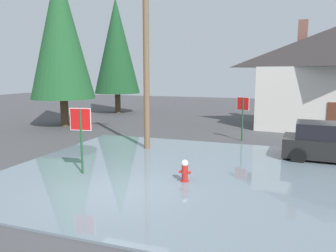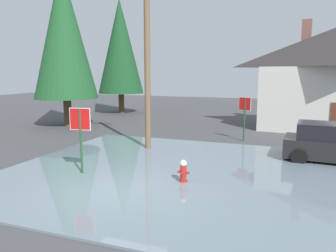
# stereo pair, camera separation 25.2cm
# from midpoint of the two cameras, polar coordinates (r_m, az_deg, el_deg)

# --- Properties ---
(ground_plane) EXTENTS (80.00, 80.00, 0.10)m
(ground_plane) POSITION_cam_midpoint_polar(r_m,az_deg,el_deg) (10.70, -9.05, -11.43)
(ground_plane) COLOR #424244
(flood_puddle) EXTENTS (13.49, 11.09, 0.07)m
(flood_puddle) POSITION_cam_midpoint_polar(r_m,az_deg,el_deg) (12.33, 3.15, -8.11)
(flood_puddle) COLOR slate
(flood_puddle) RESTS_ON ground
(lane_stop_bar) EXTENTS (3.27, 0.51, 0.01)m
(lane_stop_bar) POSITION_cam_midpoint_polar(r_m,az_deg,el_deg) (9.81, -12.01, -13.14)
(lane_stop_bar) COLOR silver
(lane_stop_bar) RESTS_ON ground
(stop_sign_near) EXTENTS (0.80, 0.14, 2.46)m
(stop_sign_near) POSITION_cam_midpoint_polar(r_m,az_deg,el_deg) (12.20, -15.37, -0.22)
(stop_sign_near) COLOR #1E4C28
(stop_sign_near) RESTS_ON ground
(fire_hydrant) EXTENTS (0.41, 0.35, 0.81)m
(fire_hydrant) POSITION_cam_midpoint_polar(r_m,az_deg,el_deg) (11.24, 2.25, -7.89)
(fire_hydrant) COLOR #AD231E
(fire_hydrant) RESTS_ON ground
(utility_pole) EXTENTS (1.60, 0.28, 9.42)m
(utility_pole) POSITION_cam_midpoint_polar(r_m,az_deg,el_deg) (15.78, -4.26, 13.51)
(utility_pole) COLOR brown
(utility_pole) RESTS_ON ground
(stop_sign_far) EXTENTS (0.67, 0.28, 2.39)m
(stop_sign_far) POSITION_cam_midpoint_polar(r_m,az_deg,el_deg) (18.30, 12.38, 2.74)
(stop_sign_far) COLOR #1E4C28
(stop_sign_far) RESTS_ON ground
(parked_car) EXTENTS (4.21, 2.30, 1.62)m
(parked_car) POSITION_cam_midpoint_polar(r_m,az_deg,el_deg) (15.41, 26.12, -2.69)
(parked_car) COLOR black
(parked_car) RESTS_ON ground
(pine_tree_tall_left) EXTENTS (4.08, 4.08, 10.20)m
(pine_tree_tall_left) POSITION_cam_midpoint_polar(r_m,az_deg,el_deg) (30.77, -9.12, 13.40)
(pine_tree_tall_left) COLOR #4C3823
(pine_tree_tall_left) RESTS_ON ground
(pine_tree_mid_left) EXTENTS (4.29, 4.29, 10.72)m
(pine_tree_mid_left) POSITION_cam_midpoint_polar(r_m,az_deg,el_deg) (24.07, -18.33, 14.99)
(pine_tree_mid_left) COLOR #4C3823
(pine_tree_mid_left) RESTS_ON ground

